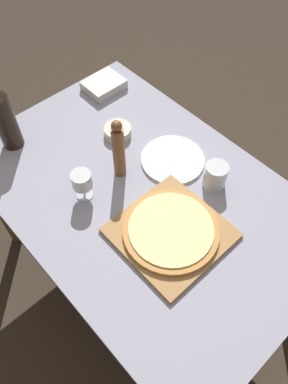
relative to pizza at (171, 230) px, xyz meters
The scene contains 11 objects.
ground_plane 0.78m from the pizza, 76.55° to the left, with size 12.00×12.00×0.00m, color #382D23.
dining_table 0.24m from the pizza, 76.55° to the left, with size 0.90×1.36×0.72m.
cutting_board 0.02m from the pizza, ahead, with size 0.35×0.35×0.02m.
pizza is the anchor object (origin of this frame).
wine_bottle 0.77m from the pizza, 103.48° to the left, with size 0.08×0.08×0.36m.
pepper_mill 0.34m from the pizza, 81.59° to the left, with size 0.05×0.05×0.27m.
wine_glass 0.36m from the pizza, 110.02° to the left, with size 0.07×0.07×0.13m.
small_bowl 0.52m from the pizza, 70.61° to the left, with size 0.11×0.11×0.04m.
drinking_tumbler 0.28m from the pizza, ahead, with size 0.09×0.09×0.10m.
dinner_plate 0.33m from the pizza, 43.69° to the left, with size 0.25×0.25×0.01m.
food_container 0.82m from the pizza, 67.41° to the left, with size 0.17×0.14×0.05m.
Camera 1 is at (-0.54, -0.61, 1.87)m, focal length 35.00 mm.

